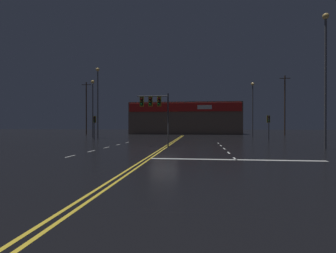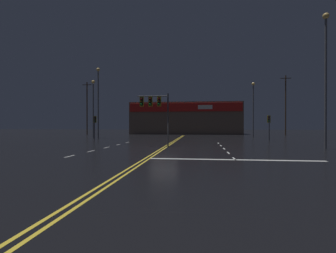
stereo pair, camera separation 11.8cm
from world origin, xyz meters
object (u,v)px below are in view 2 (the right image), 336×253
at_px(streetlight_near_left, 326,65).
at_px(streetlight_near_right, 98,95).
at_px(streetlight_median_approach, 93,101).
at_px(streetlight_far_right, 253,102).
at_px(traffic_signal_corner_northeast, 269,122).
at_px(traffic_signal_median, 155,105).
at_px(traffic_signal_corner_northwest, 95,122).

bearing_deg(streetlight_near_left, streetlight_near_right, 151.32).
relative_size(streetlight_median_approach, streetlight_far_right, 1.00).
bearing_deg(traffic_signal_corner_northeast, streetlight_far_right, 89.41).
height_order(streetlight_near_left, streetlight_near_right, streetlight_near_left).
xyz_separation_m(traffic_signal_corner_northeast, streetlight_median_approach, (-27.35, 5.68, 3.66)).
bearing_deg(traffic_signal_median, streetlight_near_left, -3.59).
xyz_separation_m(traffic_signal_median, streetlight_far_right, (13.99, 22.15, 2.06)).
height_order(traffic_signal_corner_northeast, streetlight_near_right, streetlight_near_right).
height_order(traffic_signal_corner_northwest, traffic_signal_corner_northeast, traffic_signal_corner_northwest).
bearing_deg(streetlight_near_left, traffic_signal_corner_northwest, 155.83).
relative_size(streetlight_near_left, streetlight_far_right, 1.25).
relative_size(streetlight_near_left, streetlight_near_right, 1.09).
bearing_deg(traffic_signal_median, streetlight_median_approach, 129.05).
height_order(traffic_signal_median, streetlight_near_left, streetlight_near_left).
distance_m(streetlight_near_right, streetlight_far_right, 26.82).
relative_size(streetlight_near_right, streetlight_median_approach, 1.15).
distance_m(streetlight_median_approach, streetlight_far_right, 28.02).
height_order(streetlight_near_right, streetlight_far_right, streetlight_near_right).
relative_size(traffic_signal_corner_northeast, streetlight_far_right, 0.35).
bearing_deg(streetlight_near_right, streetlight_far_right, 17.85).
xyz_separation_m(traffic_signal_median, streetlight_near_right, (-11.52, 13.94, 2.87)).
bearing_deg(traffic_signal_median, traffic_signal_corner_northeast, 38.23).
relative_size(streetlight_near_left, streetlight_median_approach, 1.25).
xyz_separation_m(traffic_signal_median, streetlight_median_approach, (-13.48, 16.61, 2.07)).
distance_m(traffic_signal_median, streetlight_far_right, 26.28).
distance_m(traffic_signal_median, traffic_signal_corner_northeast, 17.74).
bearing_deg(streetlight_near_right, traffic_signal_corner_northwest, -77.34).
height_order(traffic_signal_median, streetlight_median_approach, streetlight_median_approach).
distance_m(streetlight_near_left, streetlight_near_right, 31.10).
distance_m(traffic_signal_corner_northwest, streetlight_far_right, 27.49).
bearing_deg(traffic_signal_corner_northeast, streetlight_median_approach, 168.26).
bearing_deg(streetlight_near_right, traffic_signal_median, -50.42).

